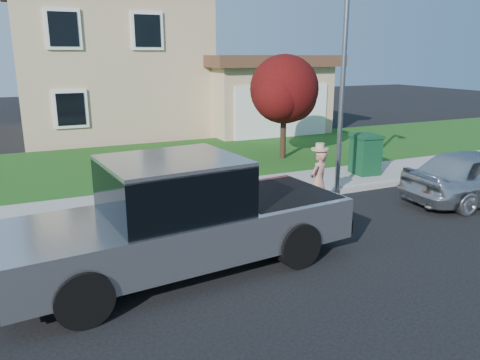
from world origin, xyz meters
name	(u,v)px	position (x,y,z in m)	size (l,w,h in m)	color
ground	(267,258)	(0.00, 0.00, 0.00)	(80.00, 80.00, 0.00)	black
curb	(249,204)	(1.00, 2.90, 0.06)	(40.00, 0.20, 0.12)	gray
sidewalk	(231,192)	(1.00, 4.00, 0.07)	(40.00, 2.00, 0.15)	gray
lawn	(181,160)	(1.00, 8.50, 0.05)	(40.00, 7.00, 0.10)	#174614
house	(136,65)	(1.31, 16.38, 3.17)	(14.00, 11.30, 6.85)	tan
pickup_truck	(181,218)	(-1.58, 0.23, 0.94)	(6.30, 2.69, 2.01)	black
woman	(318,180)	(2.33, 1.84, 0.80)	(0.66, 0.56, 1.68)	tan
sedan	(479,176)	(6.50, 0.81, 0.70)	(1.65, 4.09, 1.39)	#B9BBC1
ornamental_tree	(285,93)	(4.41, 7.13, 2.40)	(2.63, 2.37, 3.60)	black
trash_bin	(365,154)	(5.40, 3.92, 0.76)	(0.81, 0.91, 1.20)	#103D21
street_lamp	(344,81)	(3.54, 2.69, 3.03)	(0.27, 0.69, 5.31)	slate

